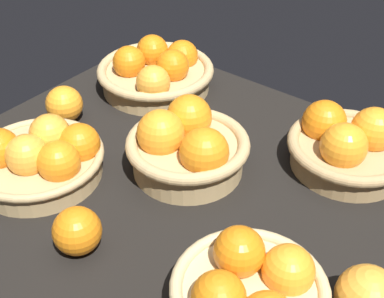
{
  "coord_description": "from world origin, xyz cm",
  "views": [
    {
      "loc": [
        44.22,
        -53.9,
        61.81
      ],
      "look_at": [
        -0.71,
        3.56,
        7.0
      ],
      "focal_mm": 49.36,
      "sensor_mm": 36.0,
      "label": 1
    }
  ],
  "objects_px": {
    "basket_near_left": "(40,157)",
    "basket_center": "(187,146)",
    "loose_orange_side_gap": "(65,104)",
    "loose_orange_front_gap": "(367,297)",
    "basket_near_right": "(250,293)",
    "basket_far_left": "(156,72)",
    "loose_orange_back_gap": "(77,231)",
    "basket_far_right": "(348,145)"
  },
  "relations": [
    {
      "from": "basket_near_left",
      "to": "loose_orange_side_gap",
      "type": "relative_size",
      "value": 3.12
    },
    {
      "from": "basket_center",
      "to": "loose_orange_front_gap",
      "type": "relative_size",
      "value": 2.58
    },
    {
      "from": "basket_far_left",
      "to": "loose_orange_front_gap",
      "type": "distance_m",
      "value": 0.66
    },
    {
      "from": "basket_center",
      "to": "loose_orange_back_gap",
      "type": "relative_size",
      "value": 2.95
    },
    {
      "from": "basket_far_right",
      "to": "loose_orange_side_gap",
      "type": "height_order",
      "value": "basket_far_right"
    },
    {
      "from": "basket_near_right",
      "to": "loose_orange_side_gap",
      "type": "bearing_deg",
      "value": 162.99
    },
    {
      "from": "basket_near_left",
      "to": "loose_orange_front_gap",
      "type": "xyz_separation_m",
      "value": [
        0.55,
        0.07,
        0.0
      ]
    },
    {
      "from": "basket_far_left",
      "to": "loose_orange_side_gap",
      "type": "xyz_separation_m",
      "value": [
        -0.06,
        -0.2,
        -0.0
      ]
    },
    {
      "from": "basket_near_left",
      "to": "basket_center",
      "type": "relative_size",
      "value": 1.07
    },
    {
      "from": "basket_far_left",
      "to": "basket_center",
      "type": "height_order",
      "value": "basket_center"
    },
    {
      "from": "basket_near_right",
      "to": "basket_center",
      "type": "relative_size",
      "value": 0.95
    },
    {
      "from": "basket_far_left",
      "to": "loose_orange_side_gap",
      "type": "relative_size",
      "value": 3.44
    },
    {
      "from": "basket_near_left",
      "to": "loose_orange_back_gap",
      "type": "distance_m",
      "value": 0.19
    },
    {
      "from": "basket_near_left",
      "to": "basket_far_right",
      "type": "bearing_deg",
      "value": 41.41
    },
    {
      "from": "basket_center",
      "to": "loose_orange_side_gap",
      "type": "distance_m",
      "value": 0.29
    },
    {
      "from": "loose_orange_back_gap",
      "to": "basket_far_left",
      "type": "bearing_deg",
      "value": 117.13
    },
    {
      "from": "basket_far_left",
      "to": "basket_center",
      "type": "relative_size",
      "value": 1.17
    },
    {
      "from": "loose_orange_side_gap",
      "to": "basket_near_left",
      "type": "bearing_deg",
      "value": -54.3
    },
    {
      "from": "basket_near_right",
      "to": "loose_orange_back_gap",
      "type": "relative_size",
      "value": 2.79
    },
    {
      "from": "basket_far_right",
      "to": "basket_center",
      "type": "bearing_deg",
      "value": -139.69
    },
    {
      "from": "loose_orange_back_gap",
      "to": "basket_center",
      "type": "bearing_deg",
      "value": 88.14
    },
    {
      "from": "basket_far_right",
      "to": "basket_near_right",
      "type": "distance_m",
      "value": 0.37
    },
    {
      "from": "basket_near_left",
      "to": "loose_orange_back_gap",
      "type": "bearing_deg",
      "value": -23.4
    },
    {
      "from": "basket_center",
      "to": "loose_orange_back_gap",
      "type": "distance_m",
      "value": 0.25
    },
    {
      "from": "basket_near_right",
      "to": "loose_orange_back_gap",
      "type": "xyz_separation_m",
      "value": [
        -0.26,
        -0.05,
        -0.01
      ]
    },
    {
      "from": "loose_orange_side_gap",
      "to": "basket_near_right",
      "type": "bearing_deg",
      "value": -17.01
    },
    {
      "from": "basket_near_left",
      "to": "loose_orange_front_gap",
      "type": "relative_size",
      "value": 2.75
    },
    {
      "from": "basket_far_right",
      "to": "loose_orange_back_gap",
      "type": "bearing_deg",
      "value": -117.53
    },
    {
      "from": "basket_far_right",
      "to": "loose_orange_back_gap",
      "type": "xyz_separation_m",
      "value": [
        -0.22,
        -0.43,
        -0.01
      ]
    },
    {
      "from": "loose_orange_side_gap",
      "to": "loose_orange_front_gap",
      "type": "bearing_deg",
      "value": -6.58
    },
    {
      "from": "basket_near_left",
      "to": "basket_center",
      "type": "bearing_deg",
      "value": 42.65
    },
    {
      "from": "loose_orange_front_gap",
      "to": "basket_near_left",
      "type": "bearing_deg",
      "value": -173.0
    },
    {
      "from": "basket_far_right",
      "to": "loose_orange_front_gap",
      "type": "relative_size",
      "value": 2.63
    },
    {
      "from": "basket_near_right",
      "to": "basket_near_left",
      "type": "distance_m",
      "value": 0.44
    },
    {
      "from": "basket_far_right",
      "to": "loose_orange_front_gap",
      "type": "bearing_deg",
      "value": -61.08
    },
    {
      "from": "basket_far_left",
      "to": "basket_near_left",
      "type": "distance_m",
      "value": 0.35
    },
    {
      "from": "loose_orange_front_gap",
      "to": "loose_orange_back_gap",
      "type": "xyz_separation_m",
      "value": [
        -0.38,
        -0.14,
        -0.01
      ]
    },
    {
      "from": "basket_center",
      "to": "loose_orange_side_gap",
      "type": "bearing_deg",
      "value": -175.02
    },
    {
      "from": "basket_far_right",
      "to": "basket_near_left",
      "type": "distance_m",
      "value": 0.53
    },
    {
      "from": "loose_orange_side_gap",
      "to": "basket_center",
      "type": "bearing_deg",
      "value": 4.98
    },
    {
      "from": "loose_orange_front_gap",
      "to": "loose_orange_back_gap",
      "type": "relative_size",
      "value": 1.14
    },
    {
      "from": "basket_center",
      "to": "loose_orange_front_gap",
      "type": "bearing_deg",
      "value": -15.21
    }
  ]
}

